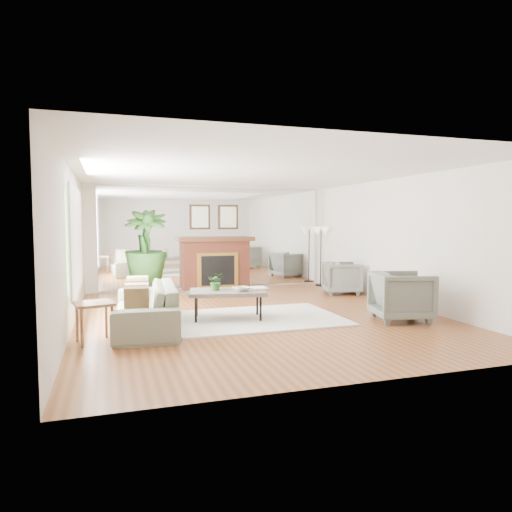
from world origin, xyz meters
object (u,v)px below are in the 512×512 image
object	(u,v)px
armchair_front	(402,296)
potted_ficus	(146,249)
sofa	(146,306)
side_table	(94,309)
armchair_back	(342,278)
fireplace	(216,262)
floor_lamp	(321,235)
coffee_table	(228,293)

from	to	relation	value
armchair_front	potted_ficus	distance (m)	5.69
sofa	armchair_front	xyz separation A→B (m)	(4.08, -0.74, 0.07)
side_table	potted_ficus	xyz separation A→B (m)	(1.00, 4.13, 0.56)
armchair_front	armchair_back	bearing A→B (deg)	5.70
armchair_front	potted_ficus	bearing A→B (deg)	56.66
potted_ficus	fireplace	bearing A→B (deg)	5.50
armchair_front	floor_lamp	world-z (taller)	floor_lamp
fireplace	coffee_table	xyz separation A→B (m)	(-0.59, -3.46, -0.20)
armchair_front	floor_lamp	size ratio (longest dim) A/B	0.59
armchair_back	armchair_front	world-z (taller)	armchair_front
fireplace	coffee_table	world-z (taller)	fireplace
potted_ficus	coffee_table	bearing A→B (deg)	-72.11
fireplace	armchair_back	world-z (taller)	fireplace
potted_ficus	floor_lamp	size ratio (longest dim) A/B	1.27
armchair_back	side_table	size ratio (longest dim) A/B	1.39
armchair_front	side_table	bearing A→B (deg)	103.69
sofa	potted_ficus	distance (m)	3.53
side_table	armchair_front	bearing A→B (deg)	-0.74
floor_lamp	potted_ficus	bearing A→B (deg)	179.82
armchair_front	floor_lamp	xyz separation A→B (m)	(0.55, 4.17, 0.88)
sofa	armchair_back	bearing A→B (deg)	118.72
coffee_table	sofa	xyz separation A→B (m)	(-1.34, -0.15, -0.12)
floor_lamp	armchair_back	bearing A→B (deg)	-94.95
coffee_table	sofa	distance (m)	1.35
fireplace	side_table	xyz separation A→B (m)	(-2.65, -4.29, -0.20)
potted_ficus	side_table	bearing A→B (deg)	-103.60
sofa	side_table	bearing A→B (deg)	-42.79
coffee_table	armchair_front	size ratio (longest dim) A/B	1.53
fireplace	floor_lamp	distance (m)	2.78
coffee_table	potted_ficus	distance (m)	3.51
armchair_back	floor_lamp	size ratio (longest dim) A/B	0.53
fireplace	floor_lamp	bearing A→B (deg)	-3.66
armchair_back	floor_lamp	xyz separation A→B (m)	(0.12, 1.35, 0.93)
fireplace	armchair_front	world-z (taller)	fireplace
sofa	armchair_back	world-z (taller)	armchair_back
side_table	floor_lamp	distance (m)	6.80
armchair_back	coffee_table	bearing A→B (deg)	136.88
sofa	armchair_front	bearing A→B (deg)	83.63
coffee_table	floor_lamp	xyz separation A→B (m)	(3.29, 3.28, 0.83)
fireplace	sofa	size ratio (longest dim) A/B	0.89
fireplace	sofa	world-z (taller)	fireplace
fireplace	armchair_front	bearing A→B (deg)	-63.70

